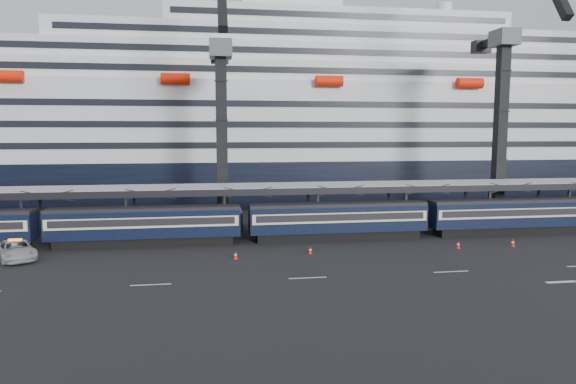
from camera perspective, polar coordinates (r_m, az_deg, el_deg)
name	(u,v)px	position (r m, az deg, el deg)	size (l,w,h in m)	color
ground	(451,259)	(49.00, 17.69, -7.11)	(260.00, 260.00, 0.00)	black
lane_markings	(573,271)	(48.99, 29.12, -7.64)	(111.00, 4.27, 0.02)	beige
train	(368,218)	(55.94, 8.93, -2.87)	(133.05, 3.00, 4.05)	black
canopy	(397,185)	(60.80, 12.03, 0.72)	(130.00, 6.25, 5.53)	gray
cruise_ship	(327,127)	(90.86, 4.31, 7.26)	(214.09, 28.84, 34.00)	black
crane_dark_near	(222,128)	(61.17, -7.38, 7.11)	(4.50, 17.75, 35.08)	#45474C
crane_dark_mid	(503,116)	(70.35, 22.75, 7.76)	(4.50, 18.24, 39.64)	#45474C
pickup_truck	(16,250)	(52.56, -28.01, -5.70)	(2.83, 6.13, 1.70)	#A2A4A9
traffic_cone_b	(236,255)	(46.89, -5.85, -6.97)	(0.37, 0.37, 0.75)	#FE2008
traffic_cone_c	(310,250)	(48.67, 2.49, -6.45)	(0.36, 0.36, 0.72)	#FE2008
traffic_cone_d	(458,244)	(53.53, 18.39, -5.56)	(0.38, 0.38, 0.77)	#FE2008
traffic_cone_e	(513,242)	(56.36, 23.70, -5.16)	(0.40, 0.40, 0.81)	#FE2008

